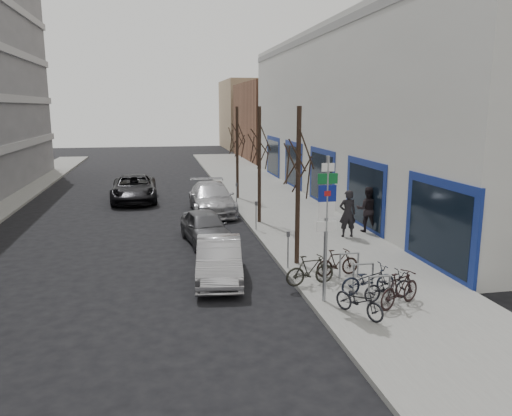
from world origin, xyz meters
name	(u,v)px	position (x,y,z in m)	size (l,w,h in m)	color
ground	(239,313)	(0.00, 0.00, 0.00)	(120.00, 120.00, 0.00)	black
sidewalk_east	(298,221)	(4.50, 10.00, 0.07)	(5.00, 70.00, 0.15)	slate
commercial_building	(466,115)	(17.00, 16.00, 5.00)	(20.00, 32.00, 10.00)	#B7B7B2
brick_building_far	(298,121)	(13.00, 40.00, 4.00)	(12.00, 14.00, 8.00)	brown
tan_building_far	(272,115)	(13.50, 55.00, 4.50)	(13.00, 12.00, 9.00)	#937A5B
highway_sign_pole	(326,220)	(2.40, -0.01, 2.46)	(0.55, 0.10, 4.20)	gray
bike_rack	(363,273)	(3.80, 0.60, 0.66)	(0.66, 2.26, 0.83)	gray
tree_near	(299,149)	(2.60, 3.50, 4.10)	(1.80, 1.80, 5.50)	black
tree_mid	(259,137)	(2.60, 10.00, 4.10)	(1.80, 1.80, 5.50)	black
tree_far	(237,131)	(2.60, 16.50, 4.10)	(1.80, 1.80, 5.50)	black
meter_front	(288,246)	(2.15, 3.00, 0.92)	(0.10, 0.08, 1.27)	gray
meter_mid	(256,213)	(2.15, 8.50, 0.92)	(0.10, 0.08, 1.27)	gray
meter_back	(237,192)	(2.15, 14.00, 0.92)	(0.10, 0.08, 1.27)	gray
bike_near_left	(360,298)	(2.96, -1.14, 0.62)	(0.47, 1.55, 0.95)	black
bike_near_right	(400,289)	(4.27, -0.77, 0.66)	(0.50, 1.67, 1.01)	black
bike_mid_curb	(368,277)	(3.81, 0.26, 0.66)	(0.50, 1.66, 1.02)	black
bike_mid_inner	(310,270)	(2.39, 1.31, 0.63)	(0.47, 1.58, 0.96)	black
bike_far_curb	(388,284)	(4.16, -0.27, 0.63)	(0.47, 1.56, 0.95)	black
bike_far_inner	(337,262)	(3.50, 1.95, 0.60)	(0.44, 1.49, 0.90)	black
parked_car_front	(219,260)	(-0.20, 2.77, 0.66)	(1.40, 4.02, 1.32)	#A5A4A9
parked_car_mid	(205,227)	(-0.20, 7.31, 0.67)	(1.57, 3.91, 1.33)	#515156
parked_car_back	(212,198)	(0.71, 13.21, 0.78)	(2.19, 5.38, 1.56)	#A5A5AA
lane_car	(134,188)	(-3.44, 17.41, 0.77)	(2.55, 5.53, 1.54)	black
pedestrian_near	(348,214)	(5.63, 6.56, 1.14)	(0.72, 0.47, 1.97)	black
pedestrian_far	(367,209)	(6.80, 7.23, 1.14)	(0.73, 0.50, 1.99)	black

